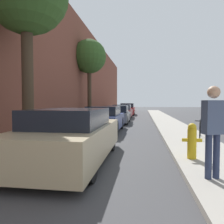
{
  "coord_description": "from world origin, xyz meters",
  "views": [
    {
      "loc": [
        1.07,
        0.77,
        1.58
      ],
      "look_at": [
        -0.44,
        11.24,
        1.1
      ],
      "focal_mm": 34.69,
      "sensor_mm": 36.0,
      "label": 1
    }
  ],
  "objects": [
    {
      "name": "street_tree_far",
      "position": [
        -3.19,
        17.63,
        5.15
      ],
      "size": [
        2.67,
        2.67,
        6.43
      ],
      "color": "#423323",
      "rests_on": "sidewalk_left"
    },
    {
      "name": "parked_car_champagne",
      "position": [
        -0.8,
        6.24,
        0.68
      ],
      "size": [
        1.89,
        4.6,
        1.41
      ],
      "color": "black",
      "rests_on": "ground"
    },
    {
      "name": "ground_plane",
      "position": [
        0.0,
        16.0,
        0.0
      ],
      "size": [
        120.0,
        120.0,
        0.0
      ],
      "primitive_type": "plane",
      "color": "#3D3D3F"
    },
    {
      "name": "sidewalk_right",
      "position": [
        2.9,
        16.0,
        0.06
      ],
      "size": [
        2.0,
        52.0,
        0.12
      ],
      "color": "#9E998E",
      "rests_on": "ground"
    },
    {
      "name": "pedestrian",
      "position": [
        2.38,
        5.08,
        1.14
      ],
      "size": [
        0.43,
        0.32,
        1.77
      ],
      "rotation": [
        0.0,
        0.0,
        0.36
      ],
      "color": "#283351",
      "rests_on": "sidewalk_right"
    },
    {
      "name": "building_facade_left",
      "position": [
        -4.25,
        16.0,
        4.11
      ],
      "size": [
        0.7,
        52.0,
        8.23
      ],
      "color": "brown",
      "rests_on": "ground"
    },
    {
      "name": "parked_car_maroon",
      "position": [
        -0.99,
        22.25,
        0.65
      ],
      "size": [
        1.84,
        4.4,
        1.35
      ],
      "color": "black",
      "rests_on": "ground"
    },
    {
      "name": "parked_car_grey",
      "position": [
        -0.83,
        17.06,
        0.63
      ],
      "size": [
        1.68,
        4.08,
        1.34
      ],
      "color": "black",
      "rests_on": "ground"
    },
    {
      "name": "parked_car_navy",
      "position": [
        -0.98,
        12.15,
        0.67
      ],
      "size": [
        1.73,
        4.29,
        1.37
      ],
      "color": "black",
      "rests_on": "ground"
    },
    {
      "name": "bicycle",
      "position": [
        3.44,
        10.24,
        0.49
      ],
      "size": [
        0.57,
        1.7,
        0.71
      ],
      "rotation": [
        0.0,
        0.0,
        -0.26
      ],
      "color": "black",
      "rests_on": "sidewalk_right"
    },
    {
      "name": "sidewalk_left",
      "position": [
        -2.9,
        16.0,
        0.06
      ],
      "size": [
        2.0,
        52.0,
        0.12
      ],
      "color": "#9E998E",
      "rests_on": "ground"
    },
    {
      "name": "parked_car_red",
      "position": [
        -0.88,
        27.89,
        0.69
      ],
      "size": [
        1.74,
        4.39,
        1.46
      ],
      "color": "black",
      "rests_on": "ground"
    },
    {
      "name": "fire_hydrant",
      "position": [
        2.32,
        6.55,
        0.59
      ],
      "size": [
        0.49,
        0.23,
        0.92
      ],
      "color": "gold",
      "rests_on": "sidewalk_right"
    }
  ]
}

